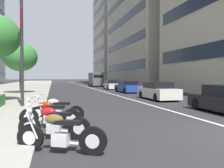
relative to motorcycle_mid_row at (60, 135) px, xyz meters
The scene contains 13 objects.
sidewalk_right_plaza 30.82m from the motorcycle_mid_row, 11.34° to the left, with size 160.00×10.97×0.15m, color gray.
lane_centre_stripe 35.71m from the motorcycle_mid_row, ahead, with size 110.00×0.16×0.01m, color silver.
motorcycle_mid_row is the anchor object (origin of this frame).
motorcycle_nearest_camera 1.35m from the motorcycle_mid_row, ahead, with size 0.89×2.04×1.10m.
motorcycle_under_tarp 2.90m from the motorcycle_mid_row, ahead, with size 0.90×2.13×1.12m.
motorcycle_far_end_row 4.19m from the motorcycle_mid_row, ahead, with size 0.96×2.11×1.09m.
car_approaching_light 14.11m from the motorcycle_mid_row, 34.16° to the right, with size 4.67×1.87×1.39m.
car_mid_block_traffic 22.09m from the motorcycle_mid_row, 21.92° to the right, with size 4.40×2.05×1.35m.
car_following_behind 28.91m from the motorcycle_mid_row, 16.47° to the right, with size 4.13×1.93×1.37m.
delivery_van_ahead 40.30m from the motorcycle_mid_row, 11.31° to the right, with size 5.69×2.18×2.62m.
street_lamp_with_banners 9.78m from the motorcycle_mid_row, ahead, with size 1.26×2.61×7.99m.
street_tree_mid_sidewalk 20.98m from the motorcycle_mid_row, ahead, with size 3.45×3.45×5.19m.
office_tower_far_left_down_avenue 75.64m from the motorcycle_mid_row, 17.16° to the right, with size 19.16×15.28×29.69m.
Camera 1 is at (-5.87, 6.02, 1.78)m, focal length 38.02 mm.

